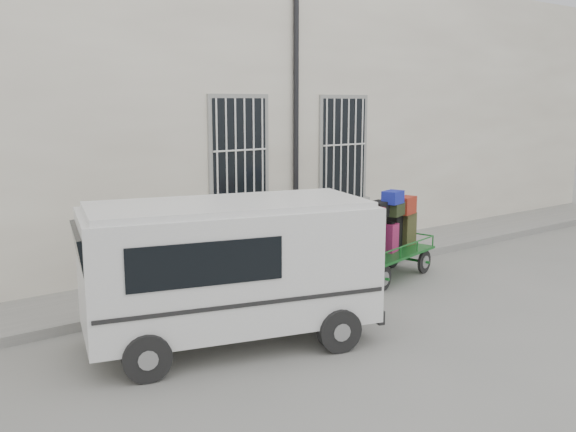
# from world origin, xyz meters

# --- Properties ---
(ground) EXTENTS (80.00, 80.00, 0.00)m
(ground) POSITION_xyz_m (0.00, 0.00, 0.00)
(ground) COLOR slate
(ground) RESTS_ON ground
(building) EXTENTS (24.00, 5.15, 6.00)m
(building) POSITION_xyz_m (0.00, 5.50, 3.00)
(building) COLOR beige
(building) RESTS_ON ground
(sidewalk) EXTENTS (24.00, 1.70, 0.15)m
(sidewalk) POSITION_xyz_m (0.00, 2.20, 0.07)
(sidewalk) COLOR gray
(sidewalk) RESTS_ON ground
(luggage_cart) EXTENTS (2.38, 1.36, 1.67)m
(luggage_cart) POSITION_xyz_m (1.37, 0.68, 0.86)
(luggage_cart) COLOR black
(luggage_cart) RESTS_ON ground
(van) EXTENTS (4.20, 2.62, 1.98)m
(van) POSITION_xyz_m (-2.71, -0.35, 1.13)
(van) COLOR white
(van) RESTS_ON ground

